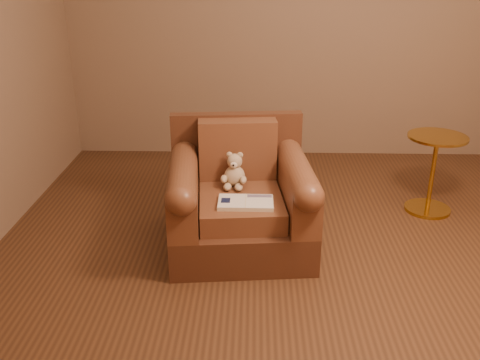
{
  "coord_description": "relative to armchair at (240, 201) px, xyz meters",
  "views": [
    {
      "loc": [
        -0.3,
        -2.9,
        1.75
      ],
      "look_at": [
        -0.39,
        0.13,
        0.48
      ],
      "focal_mm": 40.0,
      "sensor_mm": 36.0,
      "label": 1
    }
  ],
  "objects": [
    {
      "name": "side_table",
      "position": [
        1.39,
        0.53,
        0.01
      ],
      "size": [
        0.42,
        0.42,
        0.59
      ],
      "color": "gold",
      "rests_on": "floor"
    },
    {
      "name": "guidebook",
      "position": [
        0.04,
        -0.21,
        0.09
      ],
      "size": [
        0.33,
        0.2,
        0.03
      ],
      "rotation": [
        0.0,
        0.0,
        -0.0
      ],
      "color": "beige",
      "rests_on": "armchair"
    },
    {
      "name": "armchair",
      "position": [
        0.0,
        0.0,
        0.0
      ],
      "size": [
        0.96,
        0.92,
        0.79
      ],
      "rotation": [
        0.0,
        0.0,
        0.1
      ],
      "color": "#502C1A",
      "rests_on": "floor"
    },
    {
      "name": "teddy_bear",
      "position": [
        -0.04,
        0.07,
        0.16
      ],
      "size": [
        0.17,
        0.19,
        0.23
      ],
      "rotation": [
        0.0,
        0.0,
        -0.09
      ],
      "color": "tan",
      "rests_on": "armchair"
    },
    {
      "name": "floor",
      "position": [
        0.4,
        -0.21,
        -0.31
      ],
      "size": [
        4.0,
        4.0,
        0.0
      ],
      "primitive_type": "plane",
      "color": "#52321C",
      "rests_on": "ground"
    }
  ]
}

